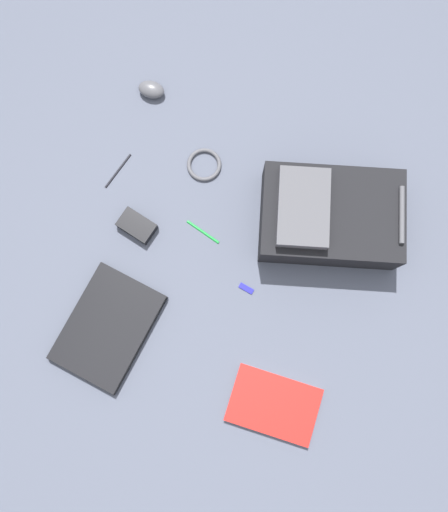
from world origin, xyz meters
name	(u,v)px	position (x,y,z in m)	size (l,w,h in m)	color
ground_plane	(227,271)	(0.00, 0.00, 0.00)	(3.93, 3.93, 0.00)	#4C5160
backpack	(328,216)	(-0.29, 0.24, 0.08)	(0.44, 0.53, 0.18)	black
laptop	(108,327)	(0.32, -0.28, 0.02)	(0.37, 0.28, 0.03)	black
book_manual	(274,405)	(0.34, 0.31, 0.01)	(0.21, 0.29, 0.02)	silver
computer_mouse	(151,90)	(-0.49, -0.50, 0.02)	(0.06, 0.09, 0.04)	#4C4C51
cable_coil	(204,165)	(-0.31, -0.22, 0.01)	(0.12, 0.12, 0.01)	#4C4C51
power_brick	(137,226)	(-0.02, -0.34, 0.02)	(0.08, 0.12, 0.04)	black
pen_black	(118,171)	(-0.18, -0.48, 0.00)	(0.01, 0.01, 0.15)	black
pen_blue	(203,232)	(-0.09, -0.13, 0.00)	(0.01, 0.01, 0.13)	#198C33
usb_stick	(246,288)	(0.03, 0.08, 0.00)	(0.02, 0.05, 0.01)	#191999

